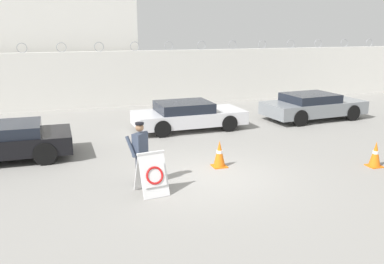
{
  "coord_description": "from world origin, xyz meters",
  "views": [
    {
      "loc": [
        -3.78,
        -10.46,
        4.08
      ],
      "look_at": [
        -0.28,
        0.69,
        1.14
      ],
      "focal_mm": 40.0,
      "sensor_mm": 36.0,
      "label": 1
    }
  ],
  "objects_px": {
    "barricade_sign": "(152,173)",
    "parked_car_rear_sedan": "(188,115)",
    "security_guard": "(140,151)",
    "parked_car_far_side": "(313,106)",
    "traffic_cone_near": "(219,154)",
    "traffic_cone_mid": "(375,154)",
    "parked_car_front_coupe": "(1,141)"
  },
  "relations": [
    {
      "from": "traffic_cone_mid",
      "to": "parked_car_front_coupe",
      "type": "relative_size",
      "value": 0.18
    },
    {
      "from": "traffic_cone_mid",
      "to": "parked_car_rear_sedan",
      "type": "bearing_deg",
      "value": 122.77
    },
    {
      "from": "traffic_cone_near",
      "to": "parked_car_rear_sedan",
      "type": "xyz_separation_m",
      "value": [
        0.46,
        4.73,
        0.18
      ]
    },
    {
      "from": "security_guard",
      "to": "traffic_cone_near",
      "type": "bearing_deg",
      "value": 154.78
    },
    {
      "from": "traffic_cone_mid",
      "to": "parked_car_far_side",
      "type": "xyz_separation_m",
      "value": [
        1.88,
        6.24,
        0.22
      ]
    },
    {
      "from": "barricade_sign",
      "to": "parked_car_far_side",
      "type": "xyz_separation_m",
      "value": [
        8.6,
        6.31,
        0.07
      ]
    },
    {
      "from": "barricade_sign",
      "to": "traffic_cone_mid",
      "type": "height_order",
      "value": "barricade_sign"
    },
    {
      "from": "barricade_sign",
      "to": "parked_car_rear_sedan",
      "type": "distance_m",
      "value": 6.77
    },
    {
      "from": "security_guard",
      "to": "parked_car_front_coupe",
      "type": "relative_size",
      "value": 0.39
    },
    {
      "from": "barricade_sign",
      "to": "security_guard",
      "type": "relative_size",
      "value": 0.64
    },
    {
      "from": "barricade_sign",
      "to": "security_guard",
      "type": "height_order",
      "value": "security_guard"
    },
    {
      "from": "barricade_sign",
      "to": "parked_car_rear_sedan",
      "type": "xyz_separation_m",
      "value": [
        2.79,
        6.16,
        0.04
      ]
    },
    {
      "from": "security_guard",
      "to": "parked_car_far_side",
      "type": "height_order",
      "value": "security_guard"
    },
    {
      "from": "parked_car_front_coupe",
      "to": "barricade_sign",
      "type": "bearing_deg",
      "value": 133.13
    },
    {
      "from": "parked_car_rear_sedan",
      "to": "security_guard",
      "type": "bearing_deg",
      "value": -120.57
    },
    {
      "from": "traffic_cone_mid",
      "to": "parked_car_rear_sedan",
      "type": "xyz_separation_m",
      "value": [
        -3.92,
        6.09,
        0.2
      ]
    },
    {
      "from": "parked_car_far_side",
      "to": "parked_car_front_coupe",
      "type": "bearing_deg",
      "value": -175.32
    },
    {
      "from": "barricade_sign",
      "to": "traffic_cone_near",
      "type": "bearing_deg",
      "value": 22.43
    },
    {
      "from": "parked_car_rear_sedan",
      "to": "barricade_sign",
      "type": "bearing_deg",
      "value": -116.62
    },
    {
      "from": "traffic_cone_near",
      "to": "security_guard",
      "type": "bearing_deg",
      "value": -163.54
    },
    {
      "from": "parked_car_rear_sedan",
      "to": "traffic_cone_mid",
      "type": "bearing_deg",
      "value": -59.47
    },
    {
      "from": "security_guard",
      "to": "parked_car_rear_sedan",
      "type": "bearing_deg",
      "value": -160.0
    },
    {
      "from": "security_guard",
      "to": "traffic_cone_mid",
      "type": "height_order",
      "value": "security_guard"
    },
    {
      "from": "barricade_sign",
      "to": "security_guard",
      "type": "bearing_deg",
      "value": 92.84
    },
    {
      "from": "traffic_cone_near",
      "to": "parked_car_front_coupe",
      "type": "distance_m",
      "value": 6.73
    },
    {
      "from": "barricade_sign",
      "to": "parked_car_front_coupe",
      "type": "height_order",
      "value": "parked_car_front_coupe"
    },
    {
      "from": "parked_car_rear_sedan",
      "to": "parked_car_far_side",
      "type": "bearing_deg",
      "value": -0.81
    },
    {
      "from": "parked_car_far_side",
      "to": "traffic_cone_mid",
      "type": "bearing_deg",
      "value": -112.34
    },
    {
      "from": "barricade_sign",
      "to": "parked_car_front_coupe",
      "type": "bearing_deg",
      "value": 124.31
    },
    {
      "from": "traffic_cone_mid",
      "to": "parked_car_front_coupe",
      "type": "height_order",
      "value": "parked_car_front_coupe"
    },
    {
      "from": "barricade_sign",
      "to": "parked_car_front_coupe",
      "type": "xyz_separation_m",
      "value": [
        -3.86,
        4.07,
        0.06
      ]
    },
    {
      "from": "parked_car_front_coupe",
      "to": "parked_car_far_side",
      "type": "bearing_deg",
      "value": -170.2
    }
  ]
}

